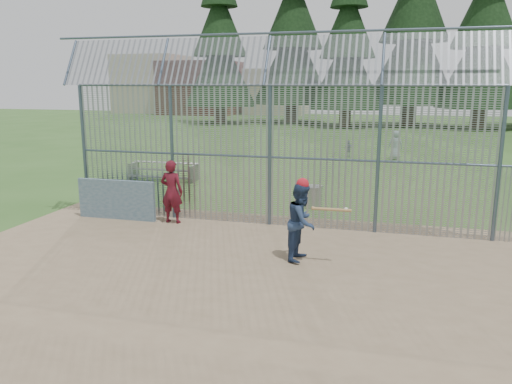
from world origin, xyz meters
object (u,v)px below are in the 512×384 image
(onlooker, at_px, (172,192))
(trash_can, at_px, (314,197))
(bleacher, at_px, (163,171))
(dugout_wall, at_px, (117,200))
(batter, at_px, (302,222))

(onlooker, bearing_deg, trash_can, -140.55)
(onlooker, height_order, bleacher, onlooker)
(dugout_wall, bearing_deg, batter, -19.10)
(dugout_wall, relative_size, onlooker, 1.34)
(dugout_wall, height_order, trash_can, dugout_wall)
(bleacher, bearing_deg, dugout_wall, -77.24)
(onlooker, distance_m, bleacher, 6.93)
(batter, distance_m, trash_can, 5.10)
(batter, bearing_deg, trash_can, 12.11)
(dugout_wall, bearing_deg, trash_can, 28.13)
(trash_can, bearing_deg, onlooker, -142.39)
(dugout_wall, distance_m, onlooker, 1.82)
(batter, height_order, trash_can, batter)
(trash_can, bearing_deg, dugout_wall, -151.87)
(dugout_wall, xyz_separation_m, batter, (6.01, -2.08, 0.30))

